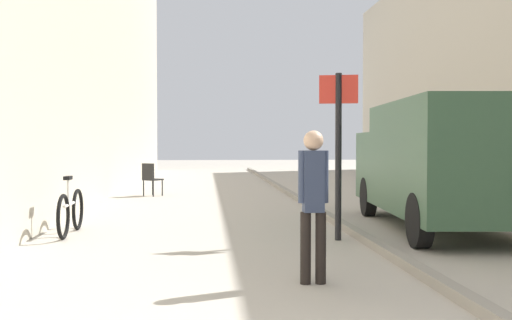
% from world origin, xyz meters
% --- Properties ---
extents(ground_plane, '(80.00, 80.00, 0.00)m').
position_xyz_m(ground_plane, '(0.00, 12.00, 0.00)').
color(ground_plane, '#A8A093').
extents(kerb_strip, '(0.16, 40.00, 0.12)m').
position_xyz_m(kerb_strip, '(1.58, 12.00, 0.06)').
color(kerb_strip, gray).
rests_on(kerb_strip, ground_plane).
extents(pedestrian_main_foreground, '(0.33, 0.21, 1.65)m').
position_xyz_m(pedestrian_main_foreground, '(0.30, 4.18, 0.95)').
color(pedestrian_main_foreground, black).
rests_on(pedestrian_main_foreground, ground_plane).
extents(delivery_van, '(2.46, 5.59, 2.20)m').
position_xyz_m(delivery_van, '(3.28, 8.03, 1.20)').
color(delivery_van, '#335138').
rests_on(delivery_van, ground_plane).
extents(street_sign_post, '(0.59, 0.17, 2.60)m').
position_xyz_m(street_sign_post, '(1.21, 7.02, 1.55)').
color(street_sign_post, black).
rests_on(street_sign_post, ground_plane).
extents(bicycle_leaning, '(0.10, 1.77, 0.98)m').
position_xyz_m(bicycle_leaning, '(-3.08, 7.95, 0.38)').
color(bicycle_leaning, black).
rests_on(bicycle_leaning, ground_plane).
extents(cafe_chair_near_window, '(0.62, 0.62, 0.94)m').
position_xyz_m(cafe_chair_near_window, '(-2.43, 15.16, 0.55)').
color(cafe_chair_near_window, black).
rests_on(cafe_chair_near_window, ground_plane).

